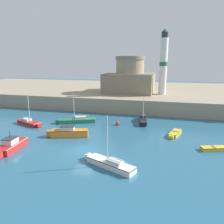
{
  "coord_description": "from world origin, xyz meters",
  "views": [
    {
      "loc": [
        9.53,
        -22.96,
        10.62
      ],
      "look_at": [
        0.25,
        12.56,
        2.0
      ],
      "focal_mm": 35.0,
      "sensor_mm": 36.0,
      "label": 1
    }
  ],
  "objects": [
    {
      "name": "sailboat_black_3",
      "position": [
        5.4,
        14.59,
        0.49
      ],
      "size": [
        1.92,
        6.0,
        4.52
      ],
      "color": "black",
      "rests_on": "ground"
    },
    {
      "name": "lighthouse",
      "position": [
        8.0,
        29.31,
        10.12
      ],
      "size": [
        1.77,
        1.77,
        14.61
      ],
      "color": "silver",
      "rests_on": "quay_seawall"
    },
    {
      "name": "quay_seawall",
      "position": [
        0.0,
        39.29,
        1.5
      ],
      "size": [
        120.0,
        40.0,
        3.0
      ],
      "primitive_type": "cube",
      "color": "gray",
      "rests_on": "ground"
    },
    {
      "name": "dinghy_yellow_1",
      "position": [
        10.77,
        8.82,
        0.27
      ],
      "size": [
        2.11,
        4.07,
        0.57
      ],
      "color": "yellow",
      "rests_on": "ground"
    },
    {
      "name": "fortress",
      "position": [
        0.0,
        31.06,
        6.13
      ],
      "size": [
        11.68,
        11.68,
        8.71
      ],
      "color": "gray",
      "rests_on": "quay_seawall"
    },
    {
      "name": "sailboat_red_2",
      "position": [
        -13.23,
        8.09,
        0.41
      ],
      "size": [
        5.62,
        3.1,
        4.99
      ],
      "color": "red",
      "rests_on": "ground"
    },
    {
      "name": "dinghy_yellow_5",
      "position": [
        15.31,
        4.24,
        0.24
      ],
      "size": [
        3.58,
        1.97,
        0.51
      ],
      "color": "yellow",
      "rests_on": "ground"
    },
    {
      "name": "mooring_buoy",
      "position": [
        1.47,
        11.6,
        0.31
      ],
      "size": [
        0.63,
        0.63,
        0.63
      ],
      "primitive_type": "sphere",
      "color": "red",
      "rests_on": "ground"
    },
    {
      "name": "sailboat_green_4",
      "position": [
        -5.82,
        11.23,
        0.46
      ],
      "size": [
        6.69,
        3.69,
        5.23
      ],
      "color": "#237A4C",
      "rests_on": "ground"
    },
    {
      "name": "motorboat_red_6",
      "position": [
        -8.7,
        -1.95,
        0.58
      ],
      "size": [
        2.08,
        5.27,
        2.47
      ],
      "color": "red",
      "rests_on": "ground"
    },
    {
      "name": "ground_plane",
      "position": [
        0.0,
        0.0,
        0.0
      ],
      "size": [
        200.0,
        200.0,
        0.0
      ],
      "primitive_type": "plane",
      "color": "#28607F"
    },
    {
      "name": "motorboat_orange_0",
      "position": [
        -4.07,
        4.33,
        0.62
      ],
      "size": [
        5.98,
        2.92,
        2.49
      ],
      "color": "orange",
      "rests_on": "ground"
    },
    {
      "name": "sailboat_white_7",
      "position": [
        4.15,
        -3.16,
        0.4
      ],
      "size": [
        6.05,
        3.48,
        5.38
      ],
      "color": "white",
      "rests_on": "ground"
    }
  ]
}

